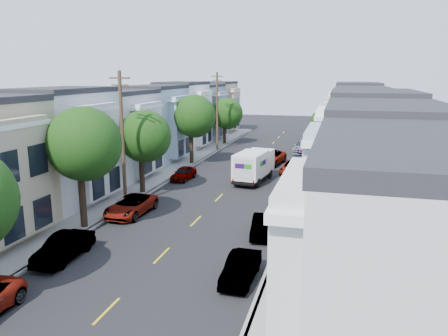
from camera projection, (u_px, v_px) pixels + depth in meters
name	position (u px, v px, depth m)	size (l,w,h in m)	color
ground	(196.00, 221.00, 29.91)	(160.00, 160.00, 0.00)	black
road_slab	(243.00, 174.00, 44.09)	(12.00, 70.00, 0.02)	black
curb_left	(186.00, 170.00, 45.58)	(0.30, 70.00, 0.15)	gray
curb_right	(303.00, 177.00, 42.57)	(0.30, 70.00, 0.15)	gray
sidewalk_left	(174.00, 169.00, 45.90)	(2.60, 70.00, 0.15)	gray
sidewalk_right	(317.00, 177.00, 42.24)	(2.60, 70.00, 0.15)	gray
centerline	(243.00, 174.00, 44.09)	(0.12, 70.00, 0.01)	gold
townhouse_row_left	(141.00, 168.00, 46.86)	(5.00, 70.00, 8.50)	gray
townhouse_row_right	(358.00, 181.00, 41.31)	(5.00, 70.00, 8.50)	gray
tree_b	(83.00, 144.00, 27.29)	(4.70, 4.70, 7.96)	black
tree_c	(144.00, 137.00, 35.78)	(4.33, 4.33, 7.05)	black
tree_d	(194.00, 116.00, 47.75)	(4.70, 4.70, 7.71)	black
tree_e	(227.00, 114.00, 61.67)	(4.42, 4.42, 6.62)	black
tree_far_r	(320.00, 122.00, 55.12)	(2.76, 2.76, 5.36)	black
utility_pole_near	(123.00, 139.00, 32.28)	(1.60, 0.26, 10.00)	#42301E
utility_pole_far	(217.00, 111.00, 56.86)	(1.60, 0.26, 10.00)	#42301E
fedex_truck	(254.00, 165.00, 40.62)	(2.32, 6.03, 2.89)	white
lead_sedan	(270.00, 158.00, 48.44)	(2.56, 5.55, 1.54)	black
parked_left_b	(64.00, 248.00, 23.57)	(1.46, 4.14, 1.38)	black
parked_left_c	(131.00, 206.00, 31.12)	(2.26, 4.91, 1.36)	#B0B0B0
parked_left_d	(184.00, 173.00, 41.47)	(1.49, 3.88, 1.26)	#470C0B
parked_right_a	(241.00, 268.00, 21.22)	(1.32, 3.74, 1.25)	#4F5259
parked_right_b	(263.00, 226.00, 27.14)	(1.30, 3.69, 1.23)	white
parked_right_c	(293.00, 168.00, 43.87)	(2.13, 4.62, 1.28)	black
parked_right_d	(303.00, 147.00, 55.79)	(2.15, 5.11, 1.53)	black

